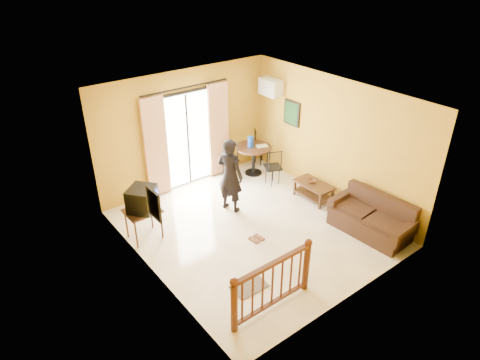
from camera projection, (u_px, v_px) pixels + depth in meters
ground at (253, 228)px, 8.87m from camera, size 5.00×5.00×0.00m
room_shell at (254, 154)px, 8.05m from camera, size 5.00×5.00×5.00m
balcony_door at (188, 139)px, 9.98m from camera, size 2.25×0.14×2.46m
tv_table at (143, 213)px, 8.33m from camera, size 0.66×0.55×0.65m
television at (142, 199)px, 8.19m from camera, size 0.71×0.70×0.47m
picture_left at (154, 204)px, 6.80m from camera, size 0.05×0.42×0.52m
dining_table at (254, 152)px, 10.73m from camera, size 0.89×0.89×0.74m
water_jug at (251, 142)px, 10.58m from camera, size 0.15×0.15×0.27m
serving_tray at (262, 146)px, 10.67m from camera, size 0.33×0.27×0.02m
dining_chairs at (254, 174)px, 10.94m from camera, size 1.73×1.57×0.95m
air_conditioner at (270, 87)px, 10.30m from camera, size 0.31×0.60×0.40m
botanical_print at (292, 113)px, 10.15m from camera, size 0.05×0.50×0.60m
coffee_table at (314, 189)px, 9.78m from camera, size 0.50×0.91×0.40m
bowl at (312, 181)px, 9.75m from camera, size 0.23×0.23×0.06m
sofa at (372, 219)px, 8.64m from camera, size 0.88×1.72×0.80m
standing_person at (230, 175)px, 9.13m from camera, size 0.58×0.71×1.68m
stair_balustrade at (273, 281)px, 6.67m from camera, size 1.63×0.13×1.04m
doormat at (249, 286)px, 7.36m from camera, size 0.61×0.41×0.02m
sandals at (256, 239)px, 8.54m from camera, size 0.26×0.26×0.03m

